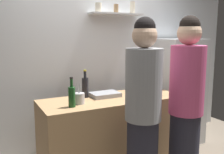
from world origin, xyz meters
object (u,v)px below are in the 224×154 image
Objects in this scene: person_grey_hoodie at (143,114)px; wine_bottle_dark_glass at (85,87)px; refrigerator at (177,91)px; baking_pan at (105,95)px; wine_bottle_amber_glass at (145,81)px; wine_bottle_green_glass at (72,96)px; utensil_holder at (79,98)px; person_pink_top at (186,108)px; water_bottle_plastic at (139,87)px.

wine_bottle_dark_glass is at bearing -133.38° from person_grey_hoodie.
baking_pan is (-1.33, -0.22, 0.14)m from refrigerator.
wine_bottle_amber_glass is at bearing 175.18° from person_grey_hoodie.
refrigerator reaches higher than wine_bottle_amber_glass.
wine_bottle_amber_glass reaches higher than baking_pan.
wine_bottle_green_glass is at bearing -165.50° from refrigerator.
person_grey_hoodie is at bearing -74.13° from wine_bottle_dark_glass.
wine_bottle_amber_glass reaches higher than utensil_holder.
refrigerator is at bearing 5.56° from wine_bottle_dark_glass.
wine_bottle_dark_glass is at bearing 29.61° from person_pink_top.
refrigerator is 5.05× the size of wine_bottle_green_glass.
baking_pan is at bearing 23.57° from utensil_holder.
utensil_holder is 0.74m from person_grey_hoodie.
person_pink_top is (0.98, -0.60, -0.10)m from wine_bottle_green_glass.
wine_bottle_green_glass is (-0.27, -0.32, -0.01)m from wine_bottle_dark_glass.
baking_pan is at bearing -172.49° from wine_bottle_amber_glass.
person_grey_hoodie reaches higher than wine_bottle_dark_glass.
person_grey_hoodie is (0.41, -0.61, -0.06)m from utensil_holder.
wine_bottle_dark_glass is at bearing 162.22° from baking_pan.
person_grey_hoodie reaches higher than wine_bottle_green_glass.
baking_pan is 0.56m from wine_bottle_green_glass.
person_grey_hoodie reaches higher than wine_bottle_amber_glass.
wine_bottle_amber_glass is 1.07m from person_grey_hoodie.
wine_bottle_amber_glass reaches higher than wine_bottle_green_glass.
refrigerator is 0.74m from wine_bottle_amber_glass.
utensil_holder is 0.12× the size of person_pink_top.
person_grey_hoodie is (-0.62, -0.87, -0.13)m from wine_bottle_amber_glass.
baking_pan is at bearing 21.81° from person_pink_top.
wine_bottle_dark_glass is 0.90m from person_grey_hoodie.
wine_bottle_dark_glass is at bearing -179.16° from wine_bottle_amber_glass.
utensil_holder is at bearing -166.13° from wine_bottle_amber_glass.
utensil_holder is at bearing -124.34° from wine_bottle_dark_glass.
wine_bottle_dark_glass is 1.06× the size of wine_bottle_green_glass.
refrigerator is at bearing -46.40° from person_pink_top.
wine_bottle_amber_glass is at bearing 7.51° from baking_pan.
water_bottle_plastic is (-0.28, -0.27, -0.01)m from wine_bottle_amber_glass.
person_pink_top reaches higher than person_grey_hoodie.
wine_bottle_amber_glass is 1.09× the size of wine_bottle_green_glass.
wine_bottle_amber_glass is at bearing 13.87° from utensil_holder.
baking_pan is 0.19× the size of person_grey_hoodie.
wine_bottle_dark_glass is 0.18× the size of person_grey_hoodie.
wine_bottle_dark_glass is at bearing 55.66° from utensil_holder.
person_pink_top reaches higher than wine_bottle_green_glass.
utensil_holder is 0.30m from wine_bottle_dark_glass.
person_pink_top reaches higher than wine_bottle_dark_glass.
utensil_holder is at bearing -115.64° from person_grey_hoodie.
water_bottle_plastic is (0.74, -0.02, 0.06)m from utensil_holder.
person_pink_top is at bearing -59.99° from baking_pan.
refrigerator is 6.05× the size of water_bottle_plastic.
person_grey_hoodie is (0.51, -0.53, -0.12)m from wine_bottle_green_glass.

